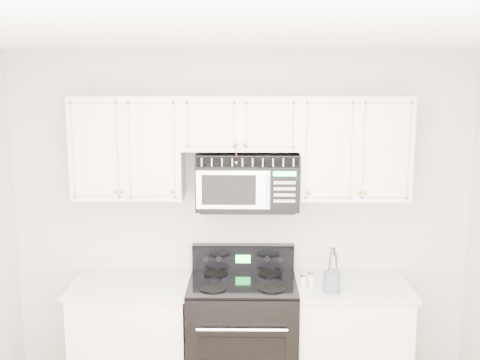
{
  "coord_description": "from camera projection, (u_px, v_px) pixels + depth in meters",
  "views": [
    {
      "loc": [
        0.07,
        -2.76,
        2.43
      ],
      "look_at": [
        0.0,
        1.3,
        1.7
      ],
      "focal_mm": 45.0,
      "sensor_mm": 36.0,
      "label": 1
    }
  ],
  "objects": [
    {
      "name": "upper_cabinets",
      "position": [
        241.0,
        142.0,
        4.37
      ],
      "size": [
        2.44,
        0.37,
        0.75
      ],
      "color": "#F4E1CA",
      "rests_on": "ground"
    },
    {
      "name": "range",
      "position": [
        243.0,
        339.0,
        4.46
      ],
      "size": [
        0.78,
        0.71,
        1.13
      ],
      "color": "black",
      "rests_on": "ground"
    },
    {
      "name": "shaker_pepper",
      "position": [
        311.0,
        279.0,
        4.31
      ],
      "size": [
        0.05,
        0.05,
        0.11
      ],
      "color": "silver",
      "rests_on": "base_cabinet_right"
    },
    {
      "name": "utensil_crock",
      "position": [
        332.0,
        281.0,
        4.18
      ],
      "size": [
        0.12,
        0.12,
        0.32
      ],
      "color": "#4E5675",
      "rests_on": "base_cabinet_right"
    },
    {
      "name": "room",
      "position": [
        236.0,
        309.0,
        2.92
      ],
      "size": [
        3.51,
        3.51,
        2.61
      ],
      "color": "olive",
      "rests_on": "ground"
    },
    {
      "name": "base_cabinet_left",
      "position": [
        134.0,
        344.0,
        4.5
      ],
      "size": [
        0.86,
        0.65,
        0.92
      ],
      "color": "#F4E1CA",
      "rests_on": "ground"
    },
    {
      "name": "shaker_salt",
      "position": [
        303.0,
        281.0,
        4.27
      ],
      "size": [
        0.04,
        0.04,
        0.11
      ],
      "color": "silver",
      "rests_on": "base_cabinet_right"
    },
    {
      "name": "microwave",
      "position": [
        248.0,
        180.0,
        4.39
      ],
      "size": [
        0.74,
        0.42,
        0.41
      ],
      "color": "black",
      "rests_on": "ground"
    },
    {
      "name": "base_cabinet_right",
      "position": [
        348.0,
        346.0,
        4.48
      ],
      "size": [
        0.86,
        0.65,
        0.92
      ],
      "color": "#F4E1CA",
      "rests_on": "ground"
    }
  ]
}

